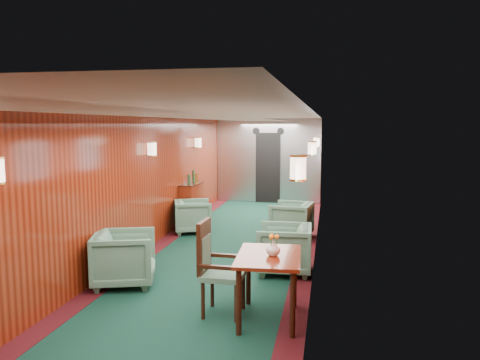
{
  "coord_description": "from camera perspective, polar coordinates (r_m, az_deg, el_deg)",
  "views": [
    {
      "loc": [
        1.7,
        -7.39,
        2.23
      ],
      "look_at": [
        0.0,
        1.55,
        1.15
      ],
      "focal_mm": 35.0,
      "sensor_mm": 36.0,
      "label": 1
    }
  ],
  "objects": [
    {
      "name": "dining_table",
      "position": [
        5.41,
        3.53,
        -10.35
      ],
      "size": [
        0.76,
        1.05,
        0.76
      ],
      "rotation": [
        0.0,
        0.0,
        0.05
      ],
      "color": "maroon",
      "rests_on": "ground"
    },
    {
      "name": "armchair_left_far",
      "position": [
        9.77,
        -5.73,
        -4.41
      ],
      "size": [
        0.95,
        0.94,
        0.68
      ],
      "primitive_type": "imported",
      "rotation": [
        0.0,
        0.0,
        1.92
      ],
      "color": "#214E3C",
      "rests_on": "ground"
    },
    {
      "name": "armchair_left_near",
      "position": [
        6.8,
        -13.9,
        -9.24
      ],
      "size": [
        1.03,
        1.02,
        0.75
      ],
      "primitive_type": "imported",
      "rotation": [
        0.0,
        0.0,
        1.88
      ],
      "color": "#214E3C",
      "rests_on": "ground"
    },
    {
      "name": "flower_vase",
      "position": [
        5.33,
        4.07,
        -8.3
      ],
      "size": [
        0.21,
        0.21,
        0.17
      ],
      "primitive_type": "imported",
      "rotation": [
        0.0,
        0.0,
        0.33
      ],
      "color": "beige",
      "rests_on": "dining_table"
    },
    {
      "name": "armchair_right_far",
      "position": [
        9.35,
        6.28,
        -4.84
      ],
      "size": [
        0.89,
        0.87,
        0.71
      ],
      "primitive_type": "imported",
      "rotation": [
        0.0,
        0.0,
        -1.73
      ],
      "color": "#214E3C",
      "rests_on": "ground"
    },
    {
      "name": "wall_sconces",
      "position": [
        8.15,
        -1.29,
        3.67
      ],
      "size": [
        2.97,
        7.97,
        0.25
      ],
      "color": "#F9DEC2",
      "rests_on": "ground"
    },
    {
      "name": "credenza",
      "position": [
        10.7,
        -5.89,
        -2.73
      ],
      "size": [
        0.32,
        1.03,
        1.2
      ],
      "color": "maroon",
      "rests_on": "ground"
    },
    {
      "name": "bulkhead",
      "position": [
        13.45,
        3.47,
        2.3
      ],
      "size": [
        2.98,
        0.17,
        2.39
      ],
      "color": "#B9BBC1",
      "rests_on": "ground"
    },
    {
      "name": "windows_right",
      "position": [
        7.68,
        9.13,
        0.85
      ],
      "size": [
        0.02,
        8.6,
        0.8
      ],
      "color": "silver",
      "rests_on": "ground"
    },
    {
      "name": "side_chair",
      "position": [
        5.59,
        -3.09,
        -10.15
      ],
      "size": [
        0.51,
        0.54,
        1.11
      ],
      "rotation": [
        0.0,
        0.0,
        -0.03
      ],
      "color": "#214E3C",
      "rests_on": "ground"
    },
    {
      "name": "armchair_right_near",
      "position": [
        7.15,
        5.4,
        -8.35
      ],
      "size": [
        0.83,
        0.81,
        0.74
      ],
      "primitive_type": "imported",
      "rotation": [
        0.0,
        0.0,
        -1.54
      ],
      "color": "#214E3C",
      "rests_on": "ground"
    },
    {
      "name": "room",
      "position": [
        7.61,
        -2.18,
        2.27
      ],
      "size": [
        12.0,
        12.1,
        2.4
      ],
      "color": "#0E3326",
      "rests_on": "ground"
    }
  ]
}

